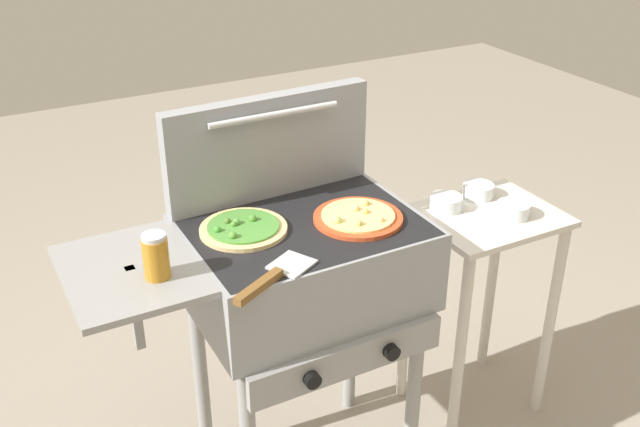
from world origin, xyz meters
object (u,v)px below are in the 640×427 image
object	(u,v)px
prep_table	(482,273)
topping_bowl_far	(513,210)
sauce_jar	(156,256)
grill	(301,271)
pizza_cheese	(358,217)
pizza_veggie	(243,228)
spatula	(273,277)
topping_bowl_near	(446,203)
topping_bowl_middle	(478,191)

from	to	relation	value
prep_table	topping_bowl_far	distance (m)	0.25
sauce_jar	topping_bowl_far	size ratio (longest dim) A/B	1.12
grill	topping_bowl_far	xyz separation A→B (m)	(0.73, -0.05, 0.03)
grill	pizza_cheese	distance (m)	0.22
pizza_veggie	spatula	world-z (taller)	pizza_veggie
grill	topping_bowl_near	bearing A→B (deg)	9.50
topping_bowl_far	topping_bowl_middle	bearing A→B (deg)	92.29
prep_table	topping_bowl_near	xyz separation A→B (m)	(-0.10, 0.09, 0.24)
grill	topping_bowl_middle	bearing A→B (deg)	9.28
grill	topping_bowl_middle	size ratio (longest dim) A/B	9.37
grill	pizza_veggie	xyz separation A→B (m)	(-0.15, 0.05, 0.15)
sauce_jar	grill	bearing A→B (deg)	9.19
spatula	topping_bowl_middle	size ratio (longest dim) A/B	2.50
pizza_veggie	topping_bowl_far	size ratio (longest dim) A/B	2.28
topping_bowl_far	topping_bowl_middle	distance (m)	0.16
pizza_veggie	topping_bowl_far	distance (m)	0.89
spatula	topping_bowl_far	size ratio (longest dim) A/B	2.49
sauce_jar	topping_bowl_far	xyz separation A→B (m)	(1.14, 0.02, -0.17)
grill	pizza_veggie	size ratio (longest dim) A/B	4.08
spatula	topping_bowl_near	size ratio (longest dim) A/B	2.45
sauce_jar	spatula	xyz separation A→B (m)	(0.24, -0.14, -0.05)
topping_bowl_middle	topping_bowl_far	bearing A→B (deg)	-87.71
grill	prep_table	size ratio (longest dim) A/B	1.25
topping_bowl_middle	prep_table	bearing A→B (deg)	-111.85
pizza_veggie	topping_bowl_near	size ratio (longest dim) A/B	2.25
pizza_veggie	topping_bowl_middle	world-z (taller)	pizza_veggie
sauce_jar	topping_bowl_middle	xyz separation A→B (m)	(1.14, 0.18, -0.17)
sauce_jar	prep_table	world-z (taller)	sauce_jar
sauce_jar	spatula	bearing A→B (deg)	-31.21
grill	topping_bowl_near	xyz separation A→B (m)	(0.57, 0.10, 0.03)
pizza_veggie	topping_bowl_middle	bearing A→B (deg)	4.78
pizza_cheese	sauce_jar	bearing A→B (deg)	-177.85
pizza_cheese	topping_bowl_middle	size ratio (longest dim) A/B	2.41
pizza_cheese	topping_bowl_far	bearing A→B (deg)	0.05
topping_bowl_near	topping_bowl_far	distance (m)	0.21
grill	sauce_jar	distance (m)	0.47
topping_bowl_far	grill	bearing A→B (deg)	176.42
pizza_veggie	topping_bowl_near	bearing A→B (deg)	4.03
grill	topping_bowl_far	bearing A→B (deg)	-3.58
sauce_jar	spatula	size ratio (longest dim) A/B	0.45
pizza_veggie	sauce_jar	size ratio (longest dim) A/B	2.04
prep_table	topping_bowl_far	xyz separation A→B (m)	(0.05, -0.05, 0.24)
prep_table	topping_bowl_middle	size ratio (longest dim) A/B	7.51
prep_table	topping_bowl_near	distance (m)	0.28
topping_bowl_far	topping_bowl_middle	world-z (taller)	same
pizza_cheese	topping_bowl_near	xyz separation A→B (m)	(0.42, 0.14, -0.12)
topping_bowl_near	spatula	bearing A→B (deg)	-157.78
topping_bowl_far	sauce_jar	bearing A→B (deg)	-178.90
pizza_cheese	sauce_jar	distance (m)	0.57
pizza_cheese	sauce_jar	xyz separation A→B (m)	(-0.57, -0.02, 0.05)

